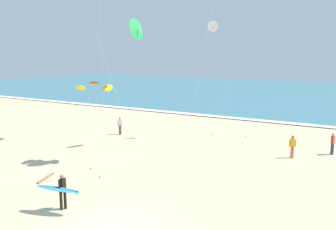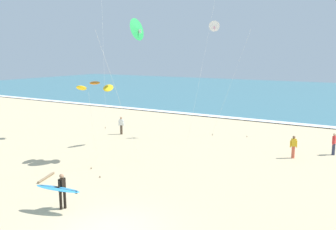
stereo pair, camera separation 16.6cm
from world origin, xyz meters
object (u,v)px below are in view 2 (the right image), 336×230
kite_delta_emerald_mid (138,30)px  bystander_yellow_top (293,147)px  bystander_red_top (334,144)px  bystander_white_top (121,125)px  surfer_lead (60,189)px  driftwood_log (46,177)px  kite_arc_amber_low (95,86)px  kite_delta_ivory_far (215,27)px

kite_delta_emerald_mid → bystander_yellow_top: bearing=33.7°
bystander_yellow_top → bystander_red_top: bearing=45.6°
bystander_red_top → bystander_white_top: 17.45m
surfer_lead → bystander_white_top: surfer_lead is taller
surfer_lead → bystander_white_top: (-7.72, 14.27, -0.23)m
surfer_lead → bystander_red_top: surfer_lead is taller
surfer_lead → driftwood_log: (-4.08, 2.63, -0.98)m
surfer_lead → kite_arc_amber_low: bearing=120.3°
kite_delta_ivory_far → driftwood_log: size_ratio=5.65×
surfer_lead → bystander_yellow_top: 16.15m
bystander_yellow_top → driftwood_log: bystander_yellow_top is taller
kite_delta_emerald_mid → bystander_red_top: 15.99m
surfer_lead → kite_delta_emerald_mid: 11.56m
surfer_lead → kite_delta_ivory_far: bearing=91.3°
surfer_lead → bystander_yellow_top: size_ratio=1.41×
kite_delta_emerald_mid → bystander_red_top: size_ratio=5.95×
kite_delta_ivory_far → bystander_red_top: size_ratio=6.24×
kite_delta_emerald_mid → kite_delta_ivory_far: bearing=82.7°
driftwood_log → kite_arc_amber_low: bearing=90.6°
kite_delta_ivory_far → driftwood_log: bearing=-103.5°
kite_delta_emerald_mid → kite_arc_amber_low: size_ratio=1.76×
kite_delta_emerald_mid → kite_delta_ivory_far: size_ratio=0.95×
kite_delta_ivory_far → bystander_yellow_top: 12.01m
bystander_red_top → kite_arc_amber_low: bearing=-144.6°
kite_delta_ivory_far → bystander_yellow_top: bearing=-24.3°
kite_delta_emerald_mid → driftwood_log: bearing=-112.7°
bystander_red_top → bystander_yellow_top: same height
bystander_yellow_top → kite_delta_emerald_mid: bearing=-146.3°
kite_delta_emerald_mid → bystander_yellow_top: 13.28m
bystander_white_top → bystander_yellow_top: size_ratio=1.00×
surfer_lead → bystander_yellow_top: surfer_lead is taller
surfer_lead → kite_delta_ivory_far: 19.74m
bystander_white_top → bystander_yellow_top: same height
kite_delta_emerald_mid → surfer_lead: bearing=-79.2°
bystander_red_top → driftwood_log: 19.65m
kite_delta_emerald_mid → driftwood_log: size_ratio=5.39×
kite_delta_emerald_mid → bystander_white_top: bearing=136.6°
surfer_lead → bystander_white_top: size_ratio=1.41×
bystander_red_top → driftwood_log: size_ratio=0.91×
kite_delta_ivory_far → bystander_red_top: bearing=-6.4°
bystander_white_top → kite_delta_ivory_far: bearing=26.3°
kite_arc_amber_low → bystander_red_top: bearing=35.4°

